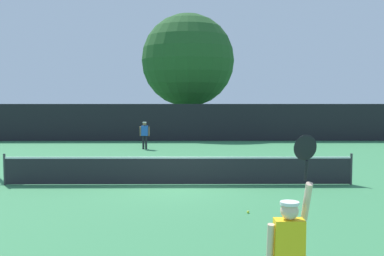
{
  "coord_description": "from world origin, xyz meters",
  "views": [
    {
      "loc": [
        0.36,
        -15.1,
        2.97
      ],
      "look_at": [
        0.49,
        3.91,
        1.67
      ],
      "focal_mm": 41.93,
      "sensor_mm": 36.0,
      "label": 1
    }
  ],
  "objects": [
    {
      "name": "player_receiving",
      "position": [
        -2.19,
        10.56,
        0.95
      ],
      "size": [
        0.57,
        0.23,
        1.56
      ],
      "rotation": [
        0.0,
        0.0,
        3.14
      ],
      "color": "blue",
      "rests_on": "ground"
    },
    {
      "name": "ground_plane",
      "position": [
        0.0,
        0.0,
        0.0
      ],
      "size": [
        120.0,
        120.0,
        0.0
      ],
      "primitive_type": "plane",
      "color": "#387F4C"
    },
    {
      "name": "parked_car_near",
      "position": [
        -2.43,
        22.44,
        0.78
      ],
      "size": [
        2.04,
        4.26,
        1.69
      ],
      "rotation": [
        0.0,
        0.0,
        0.03
      ],
      "color": "white",
      "rests_on": "ground"
    },
    {
      "name": "tennis_ball",
      "position": [
        1.88,
        -3.79,
        0.03
      ],
      "size": [
        0.07,
        0.07,
        0.07
      ],
      "primitive_type": "sphere",
      "color": "#CCE033",
      "rests_on": "ground"
    },
    {
      "name": "player_serving",
      "position": [
        1.65,
        -9.5,
        1.1
      ],
      "size": [
        0.68,
        0.39,
        2.5
      ],
      "color": "yellow",
      "rests_on": "ground"
    },
    {
      "name": "perimeter_fence",
      "position": [
        0.0,
        15.41,
        1.27
      ],
      "size": [
        30.15,
        0.12,
        2.53
      ],
      "primitive_type": "cube",
      "color": "black",
      "rests_on": "ground"
    },
    {
      "name": "tennis_net",
      "position": [
        0.0,
        0.0,
        0.51
      ],
      "size": [
        11.88,
        0.08,
        1.07
      ],
      "color": "#232328",
      "rests_on": "ground"
    },
    {
      "name": "large_tree",
      "position": [
        0.28,
        20.83,
        5.91
      ],
      "size": [
        7.37,
        7.37,
        9.61
      ],
      "color": "brown",
      "rests_on": "ground"
    },
    {
      "name": "parked_car_mid",
      "position": [
        2.2,
        23.43,
        0.78
      ],
      "size": [
        2.12,
        4.29,
        1.69
      ],
      "rotation": [
        0.0,
        0.0,
        0.05
      ],
      "color": "navy",
      "rests_on": "ground"
    }
  ]
}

